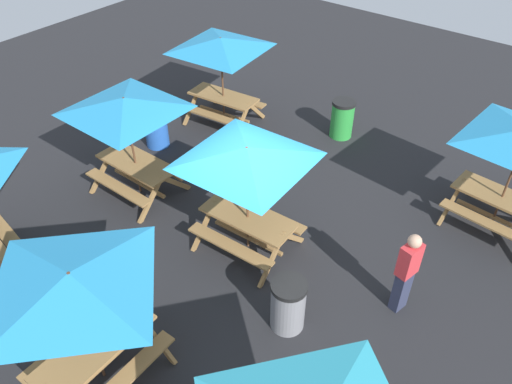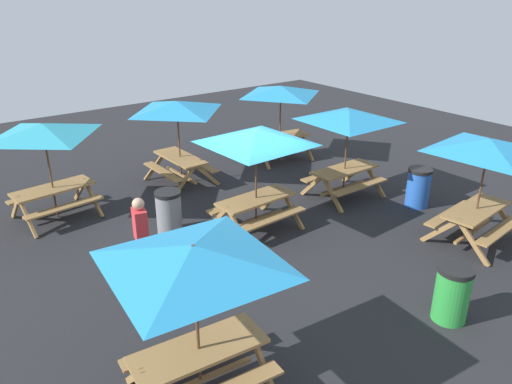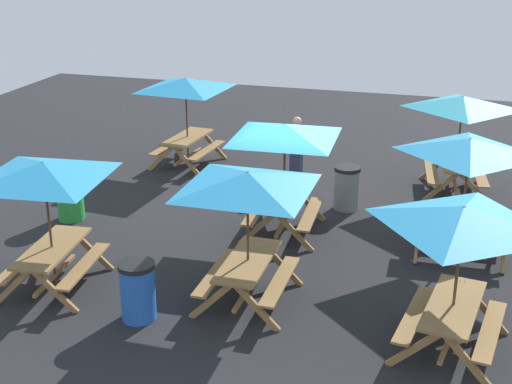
{
  "view_description": "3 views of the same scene",
  "coord_description": "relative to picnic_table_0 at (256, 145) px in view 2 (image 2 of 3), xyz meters",
  "views": [
    {
      "loc": [
        -4.18,
        5.25,
        6.92
      ],
      "look_at": [
        0.37,
        -0.6,
        0.9
      ],
      "focal_mm": 35.0,
      "sensor_mm": 36.0,
      "label": 1
    },
    {
      "loc": [
        -5.89,
        -8.18,
        5.2
      ],
      "look_at": [
        0.16,
        -0.07,
        0.9
      ],
      "focal_mm": 35.0,
      "sensor_mm": 36.0,
      "label": 2
    },
    {
      "loc": [
        13.21,
        3.16,
        5.97
      ],
      "look_at": [
        0.37,
        -0.6,
        0.9
      ],
      "focal_mm": 50.0,
      "sensor_mm": 36.0,
      "label": 3
    }
  ],
  "objects": [
    {
      "name": "person_standing",
      "position": [
        -2.92,
        -0.43,
        -1.1
      ],
      "size": [
        0.29,
        0.4,
        1.67
      ],
      "rotation": [
        0.0,
        0.0,
        4.49
      ],
      "color": "#2D334C",
      "rests_on": "ground"
    },
    {
      "name": "trash_bin_blue",
      "position": [
        3.97,
        -1.39,
        -1.49
      ],
      "size": [
        0.59,
        0.59,
        0.98
      ],
      "color": "blue",
      "rests_on": "ground"
    },
    {
      "name": "trash_bin_gray",
      "position": [
        -1.64,
        1.02,
        -1.49
      ],
      "size": [
        0.59,
        0.59,
        0.98
      ],
      "color": "gray",
      "rests_on": "ground"
    },
    {
      "name": "trash_bin_green",
      "position": [
        0.61,
        -4.54,
        -1.49
      ],
      "size": [
        0.59,
        0.59,
        0.98
      ],
      "color": "green",
      "rests_on": "ground"
    },
    {
      "name": "picnic_table_3",
      "position": [
        2.93,
        0.13,
        0.0
      ],
      "size": [
        2.83,
        2.83,
        2.34
      ],
      "rotation": [
        0.0,
        0.0,
        0.0
      ],
      "color": "olive",
      "rests_on": "ground"
    },
    {
      "name": "picnic_table_2",
      "position": [
        3.49,
        3.43,
        0.0
      ],
      "size": [
        2.27,
        2.27,
        2.34
      ],
      "rotation": [
        0.0,
        0.0,
        -0.15
      ],
      "color": "olive",
      "rests_on": "ground"
    },
    {
      "name": "picnic_table_6",
      "position": [
        -3.54,
        -3.49,
        0.0
      ],
      "size": [
        2.82,
        2.82,
        2.34
      ],
      "rotation": [
        0.0,
        0.0,
        -0.09
      ],
      "color": "olive",
      "rests_on": "ground"
    },
    {
      "name": "picnic_table_5",
      "position": [
        -3.44,
        3.29,
        0.0
      ],
      "size": [
        2.21,
        2.21,
        2.34
      ],
      "rotation": [
        0.0,
        0.0,
        0.11
      ],
      "color": "olive",
      "rests_on": "ground"
    },
    {
      "name": "picnic_table_0",
      "position": [
        0.0,
        0.0,
        0.0
      ],
      "size": [
        2.83,
        2.83,
        2.34
      ],
      "rotation": [
        0.0,
        0.0,
        0.05
      ],
      "color": "olive",
      "rests_on": "ground"
    },
    {
      "name": "picnic_table_4",
      "position": [
        0.01,
        3.49,
        0.0
      ],
      "size": [
        2.04,
        2.04,
        2.34
      ],
      "rotation": [
        0.0,
        0.0,
        1.59
      ],
      "color": "olive",
      "rests_on": "ground"
    },
    {
      "name": "picnic_table_1",
      "position": [
        3.4,
        -3.25,
        0.0
      ],
      "size": [
        2.81,
        2.81,
        2.34
      ],
      "rotation": [
        0.0,
        0.0,
        0.1
      ],
      "color": "olive",
      "rests_on": "ground"
    },
    {
      "name": "ground_plane",
      "position": [
        -0.16,
        0.07,
        -1.99
      ],
      "size": [
        26.44,
        26.44,
        0.0
      ],
      "primitive_type": "plane",
      "color": "#232326",
      "rests_on": "ground"
    }
  ]
}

